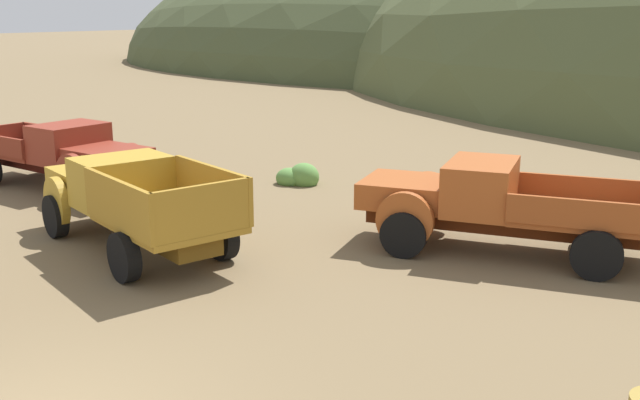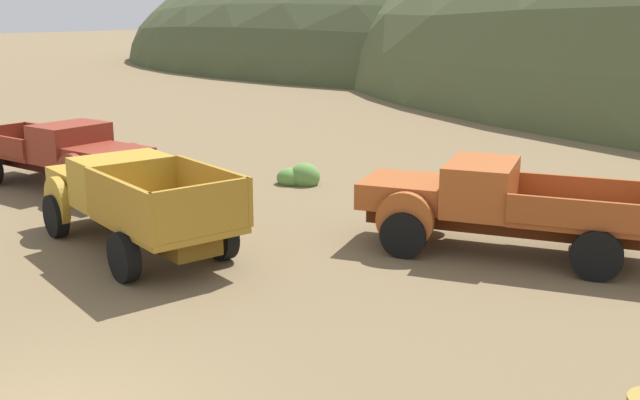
# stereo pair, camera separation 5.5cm
# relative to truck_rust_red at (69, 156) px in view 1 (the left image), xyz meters

# --- Properties ---
(hill_distant) EXTENTS (86.51, 60.87, 26.69)m
(hill_distant) POSITION_rel_truck_rust_red_xyz_m (-6.68, 58.52, -0.99)
(hill_distant) COLOR #424C2D
(hill_distant) RESTS_ON ground
(truck_rust_red) EXTENTS (6.46, 2.59, 1.89)m
(truck_rust_red) POSITION_rel_truck_rust_red_xyz_m (0.00, 0.00, 0.00)
(truck_rust_red) COLOR #42140D
(truck_rust_red) RESTS_ON ground
(truck_mustard) EXTENTS (6.25, 3.82, 1.91)m
(truck_mustard) POSITION_rel_truck_rust_red_xyz_m (5.10, -2.60, 0.02)
(truck_mustard) COLOR #593D12
(truck_mustard) RESTS_ON ground
(truck_oxide_orange) EXTENTS (6.35, 3.42, 1.89)m
(truck_oxide_orange) POSITION_rel_truck_rust_red_xyz_m (11.72, 1.17, 0.02)
(truck_oxide_orange) COLOR #51220D
(truck_oxide_orange) RESTS_ON ground
(bush_front_left) EXTENTS (1.26, 0.98, 0.81)m
(bush_front_left) POSITION_rel_truck_rust_red_xyz_m (4.94, 4.12, -0.79)
(bush_front_left) COLOR #5B8E42
(bush_front_left) RESTS_ON ground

